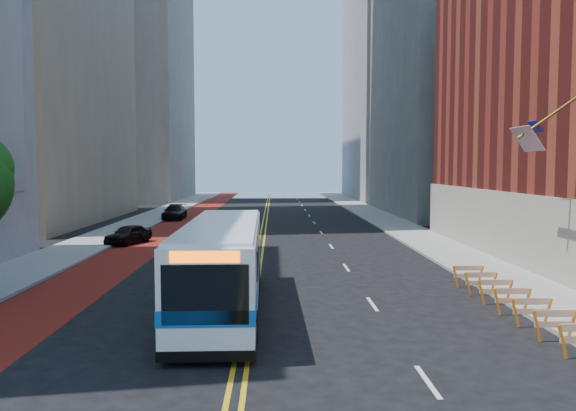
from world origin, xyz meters
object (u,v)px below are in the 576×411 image
(transit_bus, at_px, (223,264))
(car_c, at_px, (175,212))
(car_a, at_px, (128,234))
(car_b, at_px, (214,225))

(transit_bus, bearing_deg, car_c, 101.88)
(car_a, bearing_deg, transit_bus, -43.96)
(car_b, bearing_deg, car_a, -140.21)
(car_a, xyz_separation_m, car_b, (5.32, 6.56, -0.03))
(car_a, distance_m, car_c, 18.29)
(transit_bus, xyz_separation_m, car_c, (-8.30, 36.68, -1.01))
(transit_bus, relative_size, car_a, 3.07)
(car_a, xyz_separation_m, car_c, (0.00, 18.29, 0.06))
(car_b, bearing_deg, car_c, 103.21)
(transit_bus, xyz_separation_m, car_b, (-2.98, 24.95, -1.10))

